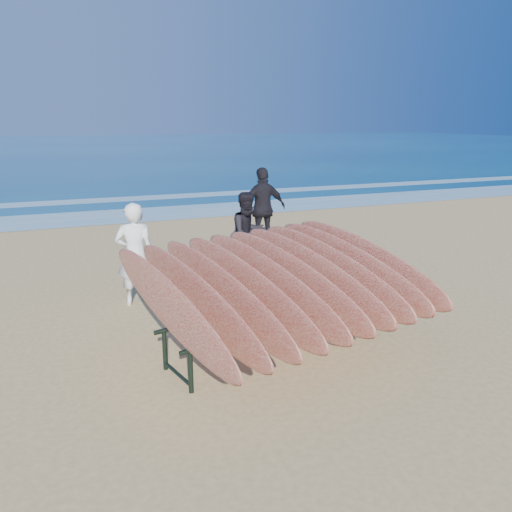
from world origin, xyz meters
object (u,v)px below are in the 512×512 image
object	(u,v)px
person_white	(135,254)
person_dark_a	(248,234)
surfboard_rack	(280,281)
person_dark_b	(263,208)

from	to	relation	value
person_white	person_dark_a	world-z (taller)	person_white
surfboard_rack	person_dark_b	xyz separation A→B (m)	(1.84, 5.01, 0.01)
person_dark_b	person_white	bearing A→B (deg)	37.80
person_dark_a	person_dark_b	distance (m)	2.07
person_white	person_dark_b	world-z (taller)	person_dark_b
surfboard_rack	person_white	world-z (taller)	person_white
person_white	surfboard_rack	bearing A→B (deg)	127.24
surfboard_rack	person_dark_a	bearing A→B (deg)	62.73
person_dark_a	person_dark_b	world-z (taller)	person_dark_b
person_dark_a	surfboard_rack	bearing A→B (deg)	-116.87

